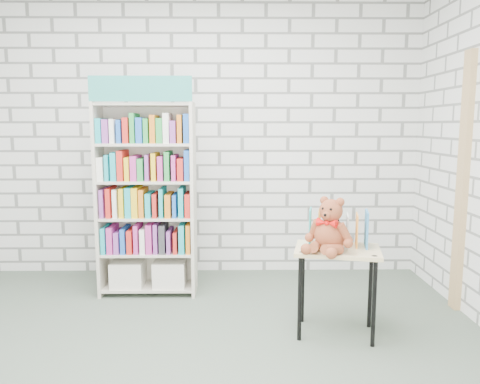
{
  "coord_description": "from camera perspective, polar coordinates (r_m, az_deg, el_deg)",
  "views": [
    {
      "loc": [
        0.38,
        -2.77,
        1.52
      ],
      "look_at": [
        0.43,
        0.95,
        0.98
      ],
      "focal_mm": 35.0,
      "sensor_mm": 36.0,
      "label": 1
    }
  ],
  "objects": [
    {
      "name": "ground",
      "position": [
        3.18,
        -8.05,
        -20.44
      ],
      "size": [
        4.5,
        4.5,
        0.0
      ],
      "primitive_type": "plane",
      "color": "#485648",
      "rests_on": "ground"
    },
    {
      "name": "room_shell",
      "position": [
        2.81,
        -8.8,
        13.51
      ],
      "size": [
        4.52,
        4.02,
        2.81
      ],
      "color": "silver",
      "rests_on": "ground"
    },
    {
      "name": "bookshelf",
      "position": [
        4.24,
        -11.26,
        -0.68
      ],
      "size": [
        0.86,
        0.33,
        1.92
      ],
      "color": "beige",
      "rests_on": "ground"
    },
    {
      "name": "display_table",
      "position": [
        3.47,
        11.76,
        -8.17
      ],
      "size": [
        0.67,
        0.53,
        0.64
      ],
      "color": "#DCC584",
      "rests_on": "ground"
    },
    {
      "name": "table_books",
      "position": [
        3.51,
        11.85,
        -4.37
      ],
      "size": [
        0.45,
        0.26,
        0.25
      ],
      "color": "teal",
      "rests_on": "display_table"
    },
    {
      "name": "teddy_bear",
      "position": [
        3.32,
        10.83,
        -4.56
      ],
      "size": [
        0.37,
        0.36,
        0.38
      ],
      "color": "brown",
      "rests_on": "display_table"
    },
    {
      "name": "door_trim",
      "position": [
        4.17,
        25.48,
        0.94
      ],
      "size": [
        0.05,
        0.12,
        2.1
      ],
      "primitive_type": "cube",
      "color": "tan",
      "rests_on": "ground"
    }
  ]
}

